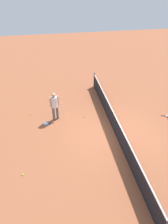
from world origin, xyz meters
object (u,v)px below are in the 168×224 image
Objects in this scene: player_near_side at (55,104)px; tennis_racket_near_player at (46,123)px; tennis_ball_midcourt at (84,117)px; tennis_ball_by_net at (23,175)px; tennis_ball_near_player at (31,114)px; tennis_racket_far_player at (168,116)px.

tennis_racket_near_player is (0.33, -0.55, -1.00)m from player_near_side.
tennis_racket_near_player is 8.99× the size of tennis_ball_midcourt.
player_near_side is 3.99m from tennis_ball_by_net.
tennis_ball_by_net is (4.18, -0.14, 0.00)m from tennis_ball_near_player.
tennis_ball_by_net is at bearing -1.92° from tennis_ball_near_player.
player_near_side is 2.86× the size of tennis_racket_near_player.
tennis_racket_near_player is 0.98× the size of tennis_racket_far_player.
player_near_side reaches higher than tennis_racket_far_player.
tennis_ball_midcourt is at bearing 86.43° from player_near_side.
player_near_side is at bearing -97.74° from tennis_racket_far_player.
tennis_ball_by_net is at bearing -17.79° from tennis_racket_near_player.
tennis_ball_by_net reaches higher than tennis_racket_far_player.
tennis_ball_near_player and tennis_ball_by_net have the same top height.
tennis_ball_midcourt is (0.74, 3.05, 0.00)m from tennis_ball_near_player.
tennis_ball_midcourt is at bearing 96.02° from tennis_racket_near_player.
player_near_side is 25.76× the size of tennis_ball_midcourt.
tennis_racket_far_player is at bearing 79.09° from tennis_ball_near_player.
tennis_ball_near_player is (-0.97, -0.89, 0.02)m from tennis_racket_near_player.
tennis_ball_near_player is at bearing -137.52° from tennis_racket_near_player.
tennis_ball_by_net is at bearing -71.56° from tennis_racket_far_player.
player_near_side is 2.80× the size of tennis_racket_far_player.
tennis_ball_midcourt is (-3.44, 3.19, 0.00)m from tennis_ball_by_net.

